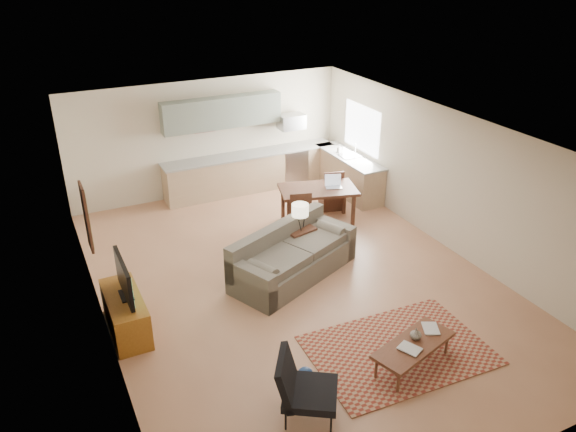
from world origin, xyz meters
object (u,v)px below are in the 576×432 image
coffee_table (413,355)px  armchair (310,388)px  tv_credenza (126,314)px  console_table (300,244)px  dining_table (318,206)px  sofa (294,253)px

coffee_table → armchair: size_ratio=1.48×
tv_credenza → console_table: size_ratio=2.07×
coffee_table → tv_credenza: size_ratio=0.98×
coffee_table → tv_credenza: 4.32m
coffee_table → armchair: bearing=169.0°
tv_credenza → console_table: (3.39, 0.78, 0.01)m
coffee_table → armchair: armchair is taller
armchair → tv_credenza: 3.27m
tv_credenza → dining_table: dining_table is taller
sofa → tv_credenza: sofa is taller
coffee_table → console_table: size_ratio=2.04×
sofa → dining_table: bearing=26.5°
armchair → tv_credenza: bearing=64.3°
coffee_table → console_table: bearing=74.0°
dining_table → armchair: bearing=-104.5°
sofa → dining_table: (1.40, 1.68, -0.04)m
coffee_table → armchair: 1.75m
armchair → dining_table: size_ratio=0.56×
sofa → coffee_table: 2.94m
console_table → dining_table: 1.60m
tv_credenza → dining_table: 4.86m
armchair → console_table: (1.67, 3.55, -0.12)m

